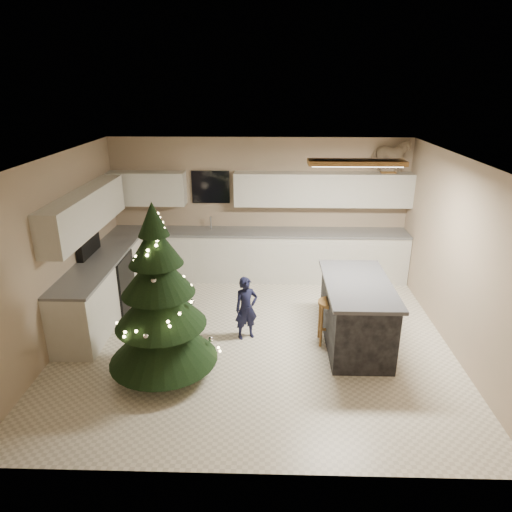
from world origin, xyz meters
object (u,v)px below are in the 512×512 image
(island, at_px, (356,313))
(rocking_horse, at_px, (390,156))
(bar_stool, at_px, (330,312))
(toddler, at_px, (246,308))
(christmas_tree, at_px, (160,308))

(island, height_order, rocking_horse, rocking_horse)
(rocking_horse, bearing_deg, bar_stool, 168.98)
(bar_stool, xyz_separation_m, toddler, (-1.18, 0.10, -0.02))
(christmas_tree, bearing_deg, toddler, 41.65)
(bar_stool, relative_size, rocking_horse, 0.88)
(toddler, distance_m, rocking_horse, 3.82)
(island, distance_m, bar_stool, 0.37)
(bar_stool, height_order, christmas_tree, christmas_tree)
(toddler, bearing_deg, christmas_tree, -162.03)
(christmas_tree, xyz_separation_m, toddler, (1.01, 0.90, -0.46))
(christmas_tree, height_order, toddler, christmas_tree)
(bar_stool, height_order, rocking_horse, rocking_horse)
(bar_stool, distance_m, rocking_horse, 3.27)
(island, distance_m, rocking_horse, 3.17)
(bar_stool, distance_m, toddler, 1.19)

